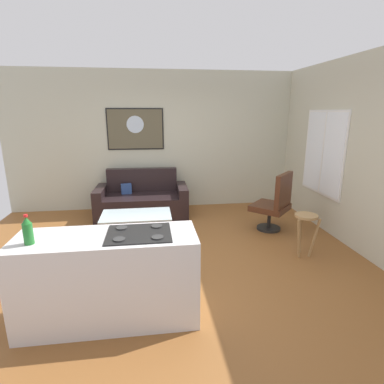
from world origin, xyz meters
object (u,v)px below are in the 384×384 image
Objects in this scene: soda_bottle at (28,231)px; bar_stool at (305,224)px; couch at (142,201)px; armchair at (275,203)px; wall_painting at (135,129)px; coffee_table at (136,216)px.

bar_stool is at bearing 19.26° from soda_bottle.
armchair is at bearing -26.83° from couch.
couch reaches higher than bar_stool.
soda_bottle reaches higher than couch.
wall_painting reaches higher than soda_bottle.
bar_stool reaches higher than coffee_table.
couch is 1.19m from coffee_table.
coffee_table is 0.98× the size of wall_painting.
wall_painting reaches higher than coffee_table.
armchair is at bearing 92.28° from bar_stool.
armchair is 1.64× the size of bar_stool.
armchair is at bearing -34.73° from wall_painting.
soda_bottle is (-0.82, -2.05, 0.62)m from coffee_table.
bar_stool is at bearing -21.71° from coffee_table.
couch is at bearing 153.17° from armchair.
wall_painting is at bearing 145.27° from armchair.
wall_painting reaches higher than couch.
armchair is at bearing 0.99° from coffee_table.
coffee_table is 1.08× the size of armchair.
wall_painting is at bearing 90.78° from coffee_table.
soda_bottle is (-3.18, -1.11, 0.52)m from bar_stool.
coffee_table is at bearing -179.01° from armchair.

